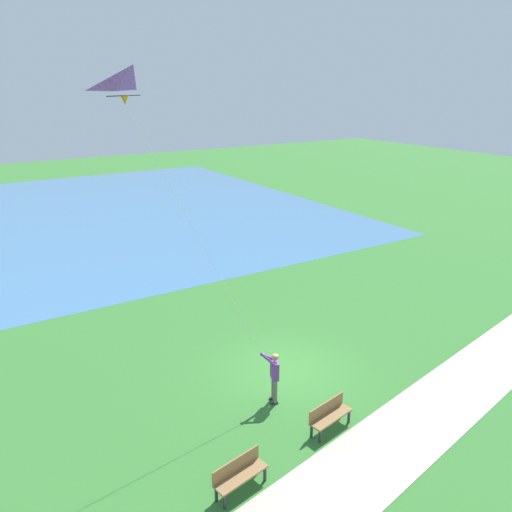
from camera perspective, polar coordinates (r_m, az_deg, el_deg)
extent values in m
plane|color=#33702D|center=(18.44, 3.52, -12.87)|extent=(120.00, 120.00, 0.00)
cube|color=teal|center=(41.01, -23.91, 3.63)|extent=(36.00, 44.00, 0.01)
cube|color=#B7AD99|center=(14.22, 9.70, -24.41)|extent=(7.99, 31.92, 0.02)
cube|color=#232328|center=(16.74, 2.11, -16.41)|extent=(0.19, 0.26, 0.06)
cylinder|color=slate|center=(16.50, 2.20, -15.21)|extent=(0.14, 0.14, 0.82)
cube|color=#232328|center=(16.93, 1.93, -15.95)|extent=(0.19, 0.26, 0.06)
cylinder|color=slate|center=(16.70, 2.02, -14.76)|extent=(0.14, 0.14, 0.82)
cube|color=#753899|center=(16.21, 2.14, -12.90)|extent=(0.45, 0.36, 0.60)
sphere|color=tan|center=(15.98, 2.16, -11.50)|extent=(0.22, 0.22, 0.22)
ellipsoid|color=tan|center=(15.96, 2.21, -11.38)|extent=(0.29, 0.29, 0.13)
cylinder|color=#753899|center=(15.87, 1.43, -11.76)|extent=(0.49, 0.42, 0.43)
cylinder|color=#753899|center=(16.02, 1.30, -11.45)|extent=(0.15, 0.56, 0.43)
sphere|color=tan|center=(15.85, 0.79, -11.25)|extent=(0.10, 0.10, 0.10)
pyramid|color=purple|center=(13.32, -13.70, 18.63)|extent=(1.54, 1.67, 0.64)
cone|color=orange|center=(13.49, -14.77, 16.83)|extent=(0.28, 0.28, 0.22)
cylinder|color=black|center=(13.49, -14.82, 17.30)|extent=(0.99, 1.19, 0.02)
cylinder|color=silver|center=(14.11, -6.26, 1.56)|extent=(1.37, 3.31, 7.57)
cube|color=olive|center=(15.60, 8.57, -17.72)|extent=(0.70, 1.55, 0.05)
cube|color=olive|center=(15.57, 8.05, -16.76)|extent=(0.30, 1.48, 0.40)
cube|color=#2D2D33|center=(16.09, 10.58, -17.55)|extent=(0.07, 0.07, 0.45)
cube|color=#2D2D33|center=(16.25, 9.64, -17.09)|extent=(0.07, 0.07, 0.45)
cube|color=#2D2D33|center=(15.24, 7.31, -19.73)|extent=(0.07, 0.07, 0.45)
cube|color=#2D2D33|center=(15.40, 6.36, -19.21)|extent=(0.07, 0.07, 0.45)
cube|color=olive|center=(13.64, -1.72, -23.85)|extent=(0.70, 1.55, 0.05)
cube|color=olive|center=(13.60, -2.30, -22.74)|extent=(0.30, 1.48, 0.40)
cube|color=#2D2D33|center=(14.03, 1.02, -23.60)|extent=(0.07, 0.07, 0.45)
cube|color=#2D2D33|center=(14.21, 0.06, -22.96)|extent=(0.07, 0.07, 0.45)
cube|color=#2D2D33|center=(13.40, -3.63, -26.18)|extent=(0.07, 0.07, 0.45)
cube|color=#2D2D33|center=(13.58, -4.57, -25.44)|extent=(0.07, 0.07, 0.45)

